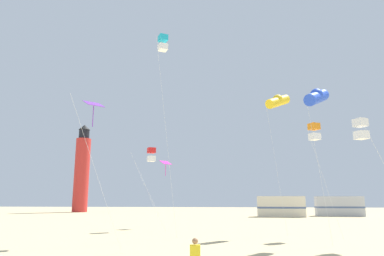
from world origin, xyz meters
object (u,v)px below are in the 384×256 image
at_px(kite_box_cyan, 163,43).
at_px(rv_van_cream, 281,207).
at_px(kite_diamond_violet, 94,109).
at_px(kite_tube_blue, 317,97).
at_px(kite_flyer_standing, 195,255).
at_px(kite_tube_gold, 278,101).
at_px(kite_box_scarlet, 151,155).
at_px(lighthouse_distant, 82,170).
at_px(kite_diamond_magenta, 165,165).
at_px(kite_box_white, 361,129).
at_px(rv_van_silver, 339,206).
at_px(kite_box_orange, 314,132).

height_order(kite_box_cyan, rv_van_cream, kite_box_cyan).
xyz_separation_m(kite_diamond_violet, kite_tube_blue, (11.92, 3.89, 1.37)).
xyz_separation_m(kite_flyer_standing, kite_tube_gold, (4.78, 13.52, 8.91)).
relative_size(kite_flyer_standing, kite_box_scarlet, 0.18).
bearing_deg(lighthouse_distant, kite_box_scarlet, -58.91).
bearing_deg(kite_box_cyan, kite_box_scarlet, 109.28).
bearing_deg(kite_tube_blue, kite_box_scarlet, 145.48).
xyz_separation_m(kite_flyer_standing, kite_diamond_magenta, (-4.74, 19.20, 4.84)).
distance_m(kite_diamond_magenta, kite_box_white, 17.44).
xyz_separation_m(kite_box_white, rv_van_silver, (8.16, 33.97, -4.80)).
distance_m(kite_diamond_violet, kite_box_cyan, 9.28).
bearing_deg(kite_flyer_standing, kite_diamond_magenta, -83.40).
relative_size(kite_box_orange, kite_tube_blue, 0.83).
bearing_deg(kite_box_cyan, rv_van_silver, 57.15).
relative_size(kite_flyer_standing, kite_tube_gold, 0.11).
relative_size(kite_diamond_magenta, kite_box_scarlet, 0.89).
distance_m(kite_tube_gold, lighthouse_distant, 50.98).
bearing_deg(kite_diamond_violet, kite_diamond_magenta, 86.60).
height_order(kite_tube_blue, rv_van_silver, kite_tube_blue).
height_order(kite_flyer_standing, kite_box_orange, kite_box_orange).
xyz_separation_m(kite_box_white, rv_van_cream, (-0.47, 30.92, -4.80)).
xyz_separation_m(kite_diamond_violet, lighthouse_distant, (-21.82, 48.53, 0.92)).
relative_size(kite_box_cyan, kite_box_orange, 1.86).
relative_size(kite_tube_blue, lighthouse_distant, 0.53).
bearing_deg(kite_box_cyan, kite_diamond_violet, -109.17).
bearing_deg(kite_box_scarlet, kite_box_orange, -19.58).
bearing_deg(kite_box_white, kite_tube_blue, 163.40).
relative_size(kite_tube_gold, rv_van_cream, 1.56).
height_order(kite_box_orange, kite_box_scarlet, kite_box_orange).
height_order(kite_diamond_magenta, kite_box_cyan, kite_box_cyan).
distance_m(kite_box_scarlet, rv_van_cream, 26.35).
distance_m(kite_diamond_magenta, rv_van_cream, 23.56).
height_order(kite_diamond_magenta, rv_van_silver, kite_diamond_magenta).
xyz_separation_m(kite_box_cyan, kite_box_orange, (10.29, 1.19, -6.41)).
distance_m(kite_diamond_violet, kite_box_scarlet, 11.93).
xyz_separation_m(kite_box_cyan, lighthouse_distant, (-24.03, 42.17, -5.46)).
distance_m(kite_diamond_magenta, kite_box_scarlet, 2.95).
relative_size(kite_box_cyan, lighthouse_distant, 0.83).
height_order(kite_box_cyan, kite_tube_gold, kite_box_cyan).
xyz_separation_m(kite_diamond_violet, kite_box_cyan, (2.21, 6.36, 6.38)).
relative_size(kite_tube_blue, rv_van_cream, 1.37).
bearing_deg(kite_tube_gold, kite_box_orange, -35.52).
bearing_deg(kite_box_scarlet, kite_diamond_magenta, 78.01).
xyz_separation_m(kite_tube_gold, rv_van_silver, (11.76, 28.18, -8.14)).
relative_size(kite_tube_gold, kite_box_scarlet, 1.55).
bearing_deg(kite_diamond_violet, rv_van_silver, 59.25).
bearing_deg(kite_box_scarlet, rv_van_silver, 49.19).
bearing_deg(kite_diamond_magenta, kite_box_scarlet, -101.99).
bearing_deg(rv_van_silver, kite_diamond_magenta, -131.66).
height_order(kite_flyer_standing, kite_tube_gold, kite_tube_gold).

